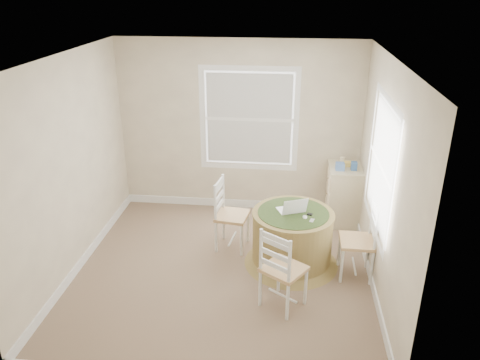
# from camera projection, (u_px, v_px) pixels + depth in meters

# --- Properties ---
(room) EXTENTS (3.64, 3.64, 2.64)m
(room) POSITION_uv_depth(u_px,v_px,m) (238.00, 170.00, 5.44)
(room) COLOR #856954
(room) RESTS_ON ground
(round_table) EXTENTS (1.19, 1.19, 0.72)m
(round_table) POSITION_uv_depth(u_px,v_px,m) (292.00, 236.00, 5.84)
(round_table) COLOR olive
(round_table) RESTS_ON ground
(chair_left) EXTENTS (0.45, 0.47, 0.95)m
(chair_left) POSITION_uv_depth(u_px,v_px,m) (232.00, 215.00, 6.17)
(chair_left) COLOR white
(chair_left) RESTS_ON ground
(chair_near) EXTENTS (0.57, 0.57, 0.95)m
(chair_near) POSITION_uv_depth(u_px,v_px,m) (284.00, 269.00, 5.04)
(chair_near) COLOR white
(chair_near) RESTS_ON ground
(chair_right) EXTENTS (0.40, 0.42, 0.95)m
(chair_right) POSITION_uv_depth(u_px,v_px,m) (357.00, 241.00, 5.57)
(chair_right) COLOR white
(chair_right) RESTS_ON ground
(laptop) EXTENTS (0.40, 0.38, 0.22)m
(laptop) POSITION_uv_depth(u_px,v_px,m) (292.00, 209.00, 5.73)
(laptop) COLOR white
(laptop) RESTS_ON round_table
(mouse) EXTENTS (0.08, 0.10, 0.03)m
(mouse) POSITION_uv_depth(u_px,v_px,m) (305.00, 217.00, 5.59)
(mouse) COLOR white
(mouse) RESTS_ON round_table
(phone) EXTENTS (0.07, 0.10, 0.02)m
(phone) POSITION_uv_depth(u_px,v_px,m) (312.00, 221.00, 5.52)
(phone) COLOR #B7BABF
(phone) RESTS_ON round_table
(keys) EXTENTS (0.07, 0.06, 0.02)m
(keys) POSITION_uv_depth(u_px,v_px,m) (310.00, 215.00, 5.65)
(keys) COLOR black
(keys) RESTS_ON round_table
(corner_chest) EXTENTS (0.51, 0.66, 0.87)m
(corner_chest) POSITION_uv_depth(u_px,v_px,m) (343.00, 194.00, 6.87)
(corner_chest) COLOR beige
(corner_chest) RESTS_ON ground
(tissue_box) EXTENTS (0.12, 0.12, 0.10)m
(tissue_box) POSITION_uv_depth(u_px,v_px,m) (339.00, 167.00, 6.55)
(tissue_box) COLOR #5881CB
(tissue_box) RESTS_ON corner_chest
(box_yellow) EXTENTS (0.15, 0.10, 0.06)m
(box_yellow) POSITION_uv_depth(u_px,v_px,m) (350.00, 164.00, 6.71)
(box_yellow) COLOR #E5BF50
(box_yellow) RESTS_ON corner_chest
(box_blue) EXTENTS (0.08, 0.08, 0.12)m
(box_blue) POSITION_uv_depth(u_px,v_px,m) (355.00, 166.00, 6.54)
(box_blue) COLOR #3762A5
(box_blue) RESTS_ON corner_chest
(cup_cream) EXTENTS (0.07, 0.07, 0.09)m
(cup_cream) POSITION_uv_depth(u_px,v_px,m) (342.00, 160.00, 6.83)
(cup_cream) COLOR beige
(cup_cream) RESTS_ON corner_chest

